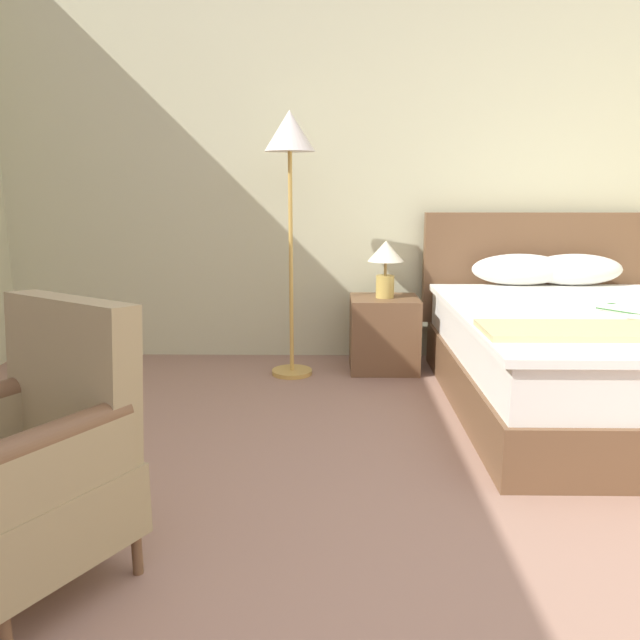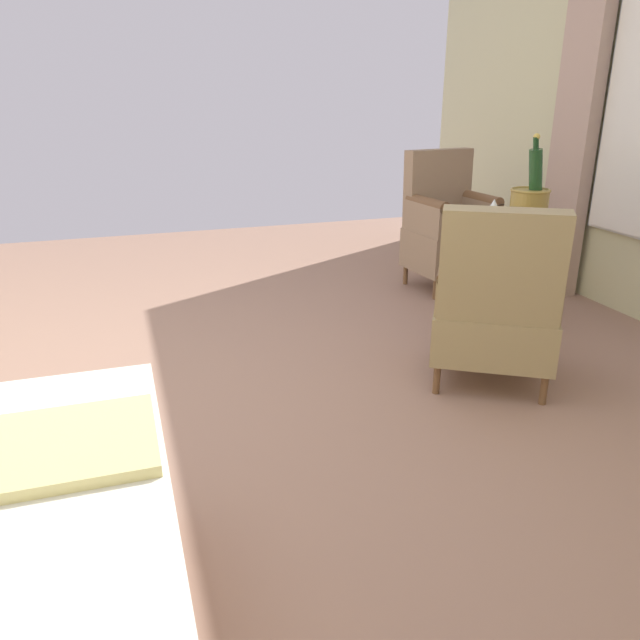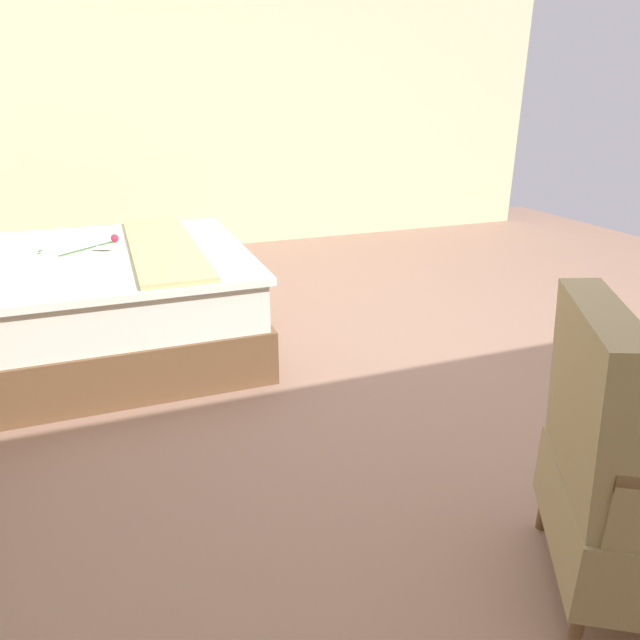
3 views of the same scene
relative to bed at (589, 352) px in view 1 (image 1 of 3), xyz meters
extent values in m
plane|color=#9C7662|center=(-0.79, -1.93, -0.33)|extent=(7.79, 7.79, 0.00)
cube|color=beige|center=(-0.79, 1.16, 1.19)|extent=(6.41, 0.12, 3.03)
cube|color=brown|center=(0.00, -0.07, -0.18)|extent=(1.59, 2.08, 0.30)
cube|color=white|center=(0.00, -0.07, 0.10)|extent=(1.54, 2.01, 0.26)
cube|color=white|center=(0.00, -0.13, 0.25)|extent=(1.62, 1.95, 0.04)
cube|color=brown|center=(0.00, 1.00, 0.36)|extent=(1.67, 0.08, 0.80)
ellipsoid|color=white|center=(-0.19, 0.80, 0.38)|extent=(0.68, 0.26, 0.23)
ellipsoid|color=white|center=(0.19, 0.80, 0.38)|extent=(0.67, 0.23, 0.23)
cylinder|color=#2D6628|center=(0.12, -0.23, 0.28)|extent=(0.27, 0.32, 0.01)
ellipsoid|color=#33702D|center=(0.12, 0.03, 0.29)|extent=(0.05, 0.03, 0.01)
cube|color=white|center=(0.08, -0.31, 0.28)|extent=(0.11, 0.13, 0.00)
cube|color=brown|center=(-1.14, 0.73, -0.07)|extent=(0.47, 0.42, 0.52)
sphere|color=olive|center=(-0.89, 0.73, 0.04)|extent=(0.02, 0.02, 0.02)
cylinder|color=tan|center=(-1.14, 0.73, 0.27)|extent=(0.13, 0.13, 0.16)
cylinder|color=olive|center=(-1.14, 0.73, 0.40)|extent=(0.02, 0.02, 0.10)
cone|color=#EFE5C6|center=(-1.14, 0.73, 0.52)|extent=(0.25, 0.25, 0.14)
cylinder|color=gold|center=(-1.79, 0.61, -0.32)|extent=(0.28, 0.28, 0.03)
cylinder|color=gold|center=(-1.79, 0.61, 0.44)|extent=(0.03, 0.03, 1.47)
cone|color=silver|center=(-1.79, 0.61, 1.30)|extent=(0.33, 0.33, 0.26)
cylinder|color=brown|center=(-2.43, -2.08, -0.26)|extent=(0.04, 0.04, 0.15)
cylinder|color=brown|center=(-2.61, -1.41, -0.26)|extent=(0.04, 0.04, 0.15)
cylinder|color=brown|center=(-2.18, -1.67, -0.26)|extent=(0.04, 0.04, 0.15)
cube|color=tan|center=(-2.52, -1.74, -0.06)|extent=(0.79, 0.78, 0.25)
cube|color=tan|center=(-2.40, -1.55, 0.33)|extent=(0.56, 0.42, 0.54)
cube|color=tan|center=(-2.32, -1.89, 0.16)|extent=(0.34, 0.48, 0.19)
cylinder|color=brown|center=(-2.32, -1.89, 0.26)|extent=(0.34, 0.48, 0.09)
camera|label=1|loc=(-1.53, -3.56, 0.97)|focal=35.00mm
camera|label=2|loc=(-0.76, 0.80, 1.10)|focal=35.00mm
camera|label=3|loc=(-3.43, -0.35, 1.12)|focal=32.00mm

